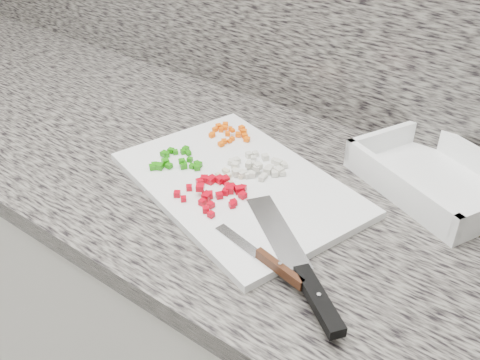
% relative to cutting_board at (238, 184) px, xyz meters
% --- Properties ---
extents(cabinet, '(3.92, 0.62, 0.86)m').
position_rel_cutting_board_xyz_m(cabinet, '(-0.07, 0.03, -0.48)').
color(cabinet, silver).
rests_on(cabinet, ground).
extents(countertop, '(3.96, 0.64, 0.04)m').
position_rel_cutting_board_xyz_m(countertop, '(-0.07, 0.03, -0.03)').
color(countertop, slate).
rests_on(countertop, cabinet).
extents(cutting_board, '(0.50, 0.41, 0.01)m').
position_rel_cutting_board_xyz_m(cutting_board, '(0.00, 0.00, 0.00)').
color(cutting_board, white).
rests_on(cutting_board, countertop).
extents(carrot_pile, '(0.09, 0.09, 0.02)m').
position_rel_cutting_board_xyz_m(carrot_pile, '(-0.11, 0.12, 0.01)').
color(carrot_pile, '#F35C05').
rests_on(carrot_pile, cutting_board).
extents(onion_pile, '(0.11, 0.09, 0.02)m').
position_rel_cutting_board_xyz_m(onion_pile, '(0.01, 0.05, 0.01)').
color(onion_pile, beige).
rests_on(onion_pile, cutting_board).
extents(green_pepper_pile, '(0.09, 0.10, 0.02)m').
position_rel_cutting_board_xyz_m(green_pepper_pile, '(-0.13, -0.02, 0.01)').
color(green_pepper_pile, '#1D7B0B').
rests_on(green_pepper_pile, cutting_board).
extents(red_pepper_pile, '(0.11, 0.11, 0.02)m').
position_rel_cutting_board_xyz_m(red_pepper_pile, '(-0.01, -0.05, 0.01)').
color(red_pepper_pile, '#B60213').
rests_on(red_pepper_pile, cutting_board).
extents(garlic_pile, '(0.05, 0.05, 0.01)m').
position_rel_cutting_board_xyz_m(garlic_pile, '(-0.02, -0.00, 0.01)').
color(garlic_pile, beige).
rests_on(garlic_pile, cutting_board).
extents(chef_knife, '(0.27, 0.21, 0.02)m').
position_rel_cutting_board_xyz_m(chef_knife, '(0.22, -0.14, 0.01)').
color(chef_knife, silver).
rests_on(chef_knife, cutting_board).
extents(paring_knife, '(0.18, 0.05, 0.02)m').
position_rel_cutting_board_xyz_m(paring_knife, '(0.17, -0.15, 0.01)').
color(paring_knife, silver).
rests_on(paring_knife, cutting_board).
extents(tray, '(0.33, 0.29, 0.06)m').
position_rel_cutting_board_xyz_m(tray, '(0.28, 0.21, 0.01)').
color(tray, white).
rests_on(tray, countertop).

